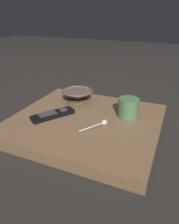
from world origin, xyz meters
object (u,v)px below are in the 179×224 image
(teaspoon, at_px, (102,123))
(tv_remote_near, at_px, (53,115))
(coffee_mug, at_px, (128,108))
(cereal_bowl, at_px, (78,95))

(teaspoon, distance_m, tv_remote_near, 0.23)
(coffee_mug, relative_size, tv_remote_near, 0.47)
(cereal_bowl, bearing_deg, coffee_mug, -12.92)
(cereal_bowl, height_order, coffee_mug, coffee_mug)
(coffee_mug, distance_m, tv_remote_near, 0.34)
(teaspoon, relative_size, tv_remote_near, 0.63)
(coffee_mug, bearing_deg, cereal_bowl, 167.08)
(cereal_bowl, relative_size, tv_remote_near, 0.82)
(cereal_bowl, bearing_deg, teaspoon, -43.33)
(cereal_bowl, xyz_separation_m, teaspoon, (0.21, -0.20, -0.02))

